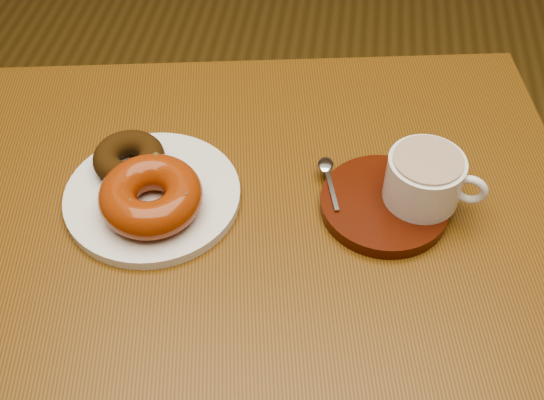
# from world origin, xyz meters

# --- Properties ---
(ground) EXTENTS (6.00, 6.00, 0.00)m
(ground) POSITION_xyz_m (0.00, 0.00, 0.00)
(ground) COLOR brown
(ground) RESTS_ON ground
(cafe_table) EXTENTS (0.92, 0.75, 0.77)m
(cafe_table) POSITION_xyz_m (-0.09, -0.34, 0.65)
(cafe_table) COLOR brown
(cafe_table) RESTS_ON ground
(donut_plate) EXTENTS (0.28, 0.28, 0.01)m
(donut_plate) POSITION_xyz_m (-0.22, -0.34, 0.78)
(donut_plate) COLOR silver
(donut_plate) RESTS_ON cafe_table
(donut_cinnamon) EXTENTS (0.13, 0.13, 0.03)m
(donut_cinnamon) POSITION_xyz_m (-0.26, -0.30, 0.80)
(donut_cinnamon) COLOR #331F0A
(donut_cinnamon) RESTS_ON donut_plate
(donut_caramel) EXTENTS (0.13, 0.13, 0.05)m
(donut_caramel) POSITION_xyz_m (-0.21, -0.37, 0.81)
(donut_caramel) COLOR #8E360F
(donut_caramel) RESTS_ON donut_plate
(saucer) EXTENTS (0.17, 0.17, 0.02)m
(saucer) POSITION_xyz_m (0.07, -0.32, 0.78)
(saucer) COLOR #3E1408
(saucer) RESTS_ON cafe_table
(coffee_cup) EXTENTS (0.12, 0.09, 0.07)m
(coffee_cup) POSITION_xyz_m (0.12, -0.31, 0.82)
(coffee_cup) COLOR silver
(coffee_cup) RESTS_ON saucer
(teaspoon) EXTENTS (0.03, 0.09, 0.01)m
(teaspoon) POSITION_xyz_m (-0.00, -0.28, 0.79)
(teaspoon) COLOR silver
(teaspoon) RESTS_ON saucer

